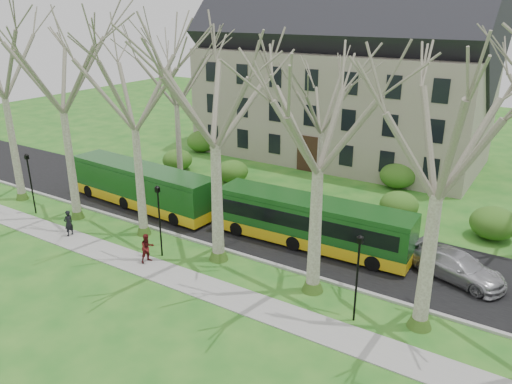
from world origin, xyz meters
TOP-DOWN VIEW (x-y plane):
  - ground at (0.00, 0.00)m, footprint 120.00×120.00m
  - sidewalk at (0.00, -2.50)m, footprint 70.00×2.00m
  - road at (0.00, 5.50)m, footprint 80.00×8.00m
  - curb at (0.00, 1.50)m, footprint 80.00×0.25m
  - building at (-6.00, 24.00)m, footprint 26.50×12.20m
  - tree_row_verge at (0.00, 0.30)m, footprint 49.00×7.00m
  - tree_row_far at (-1.33, 11.00)m, footprint 33.00×7.00m
  - lamp_row at (-0.00, -1.00)m, footprint 36.22×0.22m
  - hedges at (-4.67, 14.00)m, footprint 30.60×8.60m
  - bus_lead at (-12.42, 4.04)m, footprint 12.58×3.33m
  - bus_follow at (0.82, 4.87)m, footprint 12.27×2.96m
  - sedan at (9.24, 5.42)m, footprint 5.50×3.56m
  - pedestrian_a at (-12.80, -2.16)m, footprint 0.41×0.62m
  - pedestrian_b at (-6.09, -2.05)m, footprint 0.87×0.99m

SIDE VIEW (x-z plane):
  - ground at x=0.00m, z-range 0.00..0.00m
  - sidewalk at x=0.00m, z-range 0.00..0.06m
  - road at x=0.00m, z-range 0.00..0.06m
  - curb at x=0.00m, z-range 0.00..0.14m
  - sedan at x=9.24m, z-range 0.06..1.54m
  - pedestrian_a at x=-12.80m, z-range 0.06..1.76m
  - pedestrian_b at x=-6.09m, z-range 0.06..1.78m
  - hedges at x=-4.67m, z-range 0.00..2.00m
  - bus_follow at x=0.82m, z-range 0.06..3.11m
  - bus_lead at x=-12.42m, z-range 0.06..3.17m
  - lamp_row at x=0.00m, z-range 0.42..4.72m
  - tree_row_far at x=-1.33m, z-range 0.00..12.00m
  - tree_row_verge at x=0.00m, z-range 0.00..14.00m
  - building at x=-6.00m, z-range 0.07..16.07m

